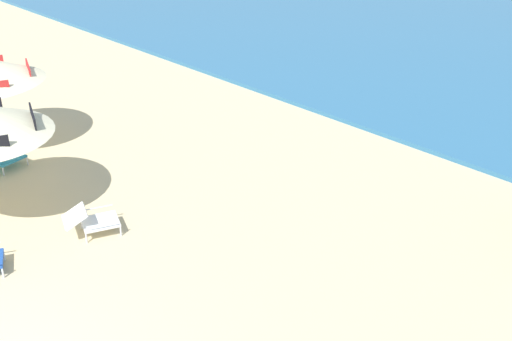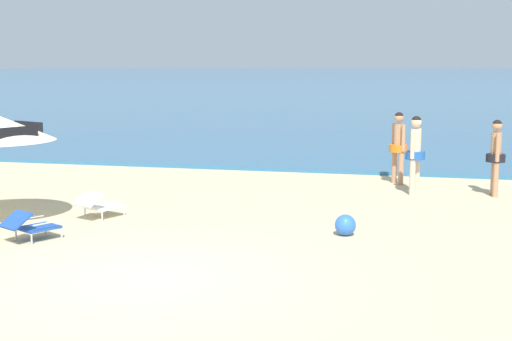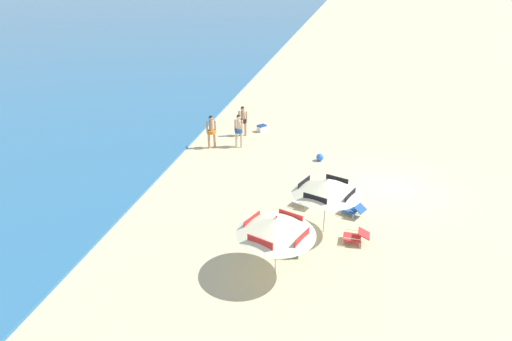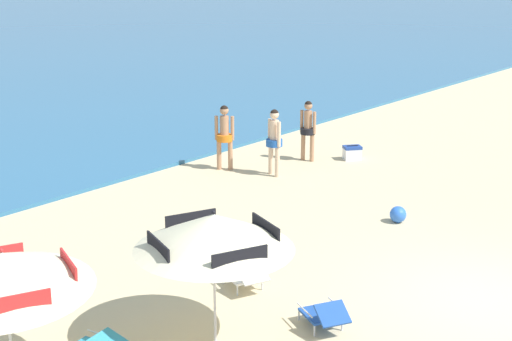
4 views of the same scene
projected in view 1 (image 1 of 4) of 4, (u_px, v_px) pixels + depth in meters
The scene contains 2 objects.
lounge_chair_beside_umbrella at pixel (91, 220), 11.02m from camera, with size 0.83×1.02×0.52m.
lounge_chair_spare_folded at pixel (1, 157), 13.13m from camera, with size 0.67×0.94×0.50m.
Camera 1 is at (6.23, -1.21, 6.09)m, focal length 46.25 mm.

